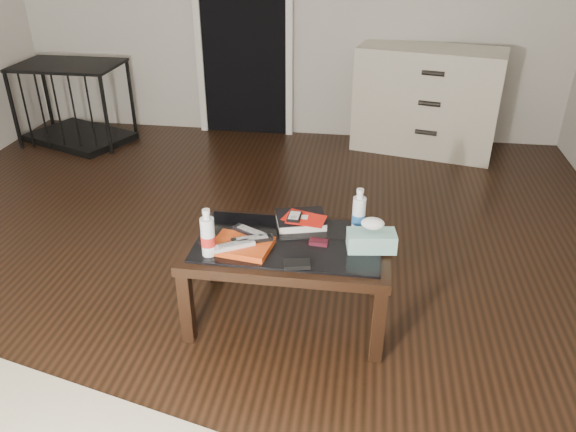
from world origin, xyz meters
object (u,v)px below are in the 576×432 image
object	(u,v)px
textbook	(301,220)
tissue_box	(371,241)
water_bottle_right	(359,211)
coffee_table	(288,252)
water_bottle_left	(208,232)
pet_crate	(77,116)
dresser	(427,100)

from	to	relation	value
textbook	tissue_box	world-z (taller)	tissue_box
water_bottle_right	coffee_table	bearing A→B (deg)	-157.18
water_bottle_left	water_bottle_right	bearing A→B (deg)	24.80
textbook	tissue_box	xyz separation A→B (m)	(0.36, -0.20, 0.02)
coffee_table	textbook	size ratio (longest dim) A/B	4.00
coffee_table	pet_crate	xyz separation A→B (m)	(-2.31, 2.31, -0.17)
textbook	water_bottle_right	bearing A→B (deg)	-22.79
coffee_table	tissue_box	xyz separation A→B (m)	(0.40, -0.02, 0.11)
textbook	tissue_box	size ratio (longest dim) A/B	1.09
water_bottle_right	pet_crate	bearing A→B (deg)	140.68
dresser	water_bottle_left	xyz separation A→B (m)	(-1.19, -2.72, 0.13)
textbook	water_bottle_left	world-z (taller)	water_bottle_left
coffee_table	water_bottle_left	xyz separation A→B (m)	(-0.35, -0.18, 0.18)
pet_crate	water_bottle_right	world-z (taller)	pet_crate
textbook	water_bottle_left	size ratio (longest dim) A/B	1.05
pet_crate	water_bottle_left	xyz separation A→B (m)	(1.96, -2.49, 0.35)
water_bottle_right	tissue_box	bearing A→B (deg)	-66.49
pet_crate	tissue_box	distance (m)	3.59
pet_crate	water_bottle_right	xyz separation A→B (m)	(2.65, -2.17, 0.35)
dresser	water_bottle_left	distance (m)	2.97
water_bottle_left	tissue_box	distance (m)	0.77
dresser	pet_crate	xyz separation A→B (m)	(-3.16, -0.23, -0.22)
coffee_table	tissue_box	bearing A→B (deg)	-2.43
water_bottle_right	tissue_box	xyz separation A→B (m)	(0.07, -0.16, -0.07)
water_bottle_left	coffee_table	bearing A→B (deg)	26.63
coffee_table	tissue_box	world-z (taller)	tissue_box
coffee_table	water_bottle_right	distance (m)	0.41
textbook	water_bottle_left	bearing A→B (deg)	-153.19
pet_crate	tissue_box	bearing A→B (deg)	-18.74
tissue_box	textbook	bearing A→B (deg)	143.88
coffee_table	water_bottle_right	xyz separation A→B (m)	(0.33, 0.14, 0.18)
dresser	water_bottle_left	bearing A→B (deg)	-100.92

